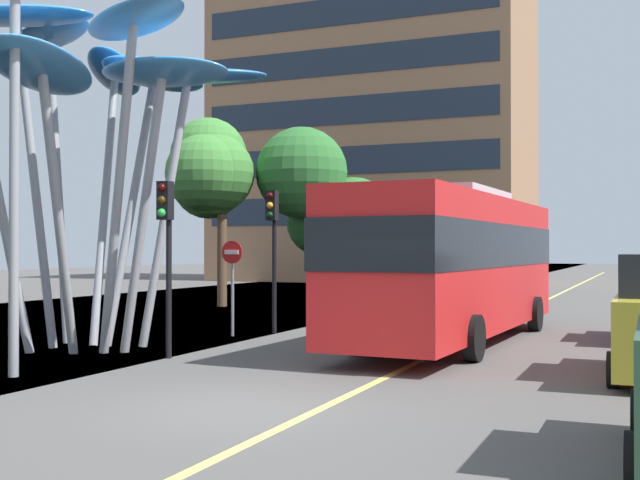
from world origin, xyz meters
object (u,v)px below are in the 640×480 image
at_px(street_lamp, 29,64).
at_px(traffic_light_kerb_far, 273,230).
at_px(leaf_sculpture, 93,77).
at_px(red_bus, 456,259).
at_px(traffic_light_kerb_near, 166,230).
at_px(no_entry_sign, 232,272).

bearing_deg(street_lamp, traffic_light_kerb_far, 85.02).
bearing_deg(leaf_sculpture, traffic_light_kerb_far, 62.84).
height_order(red_bus, traffic_light_kerb_near, red_bus).
xyz_separation_m(street_lamp, no_entry_sign, (0.03, 7.35, -3.90)).
distance_m(traffic_light_kerb_far, street_lamp, 8.82).
relative_size(leaf_sculpture, traffic_light_kerb_far, 2.35).
xyz_separation_m(traffic_light_kerb_near, street_lamp, (-0.87, -3.02, 2.89)).
relative_size(red_bus, traffic_light_kerb_far, 3.02).
bearing_deg(street_lamp, traffic_light_kerb_near, 74.01).
bearing_deg(traffic_light_kerb_far, no_entry_sign, -125.01).
relative_size(traffic_light_kerb_far, no_entry_sign, 1.54).
bearing_deg(no_entry_sign, street_lamp, -90.25).
height_order(traffic_light_kerb_near, traffic_light_kerb_far, traffic_light_kerb_far).
distance_m(traffic_light_kerb_near, no_entry_sign, 4.52).
bearing_deg(traffic_light_kerb_near, leaf_sculpture, 163.40).
distance_m(red_bus, traffic_light_kerb_near, 7.19).
relative_size(street_lamp, no_entry_sign, 3.56).
bearing_deg(red_bus, no_entry_sign, -171.05).
xyz_separation_m(red_bus, traffic_light_kerb_far, (-5.04, 0.09, 0.74)).
bearing_deg(leaf_sculpture, traffic_light_kerb_near, -16.60).
bearing_deg(red_bus, street_lamp, -124.94).
relative_size(leaf_sculpture, street_lamp, 1.02).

